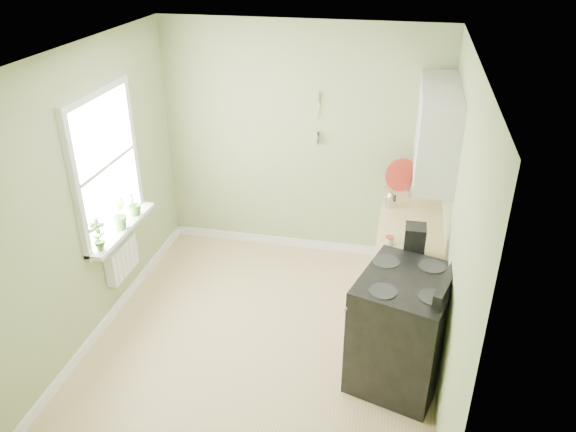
% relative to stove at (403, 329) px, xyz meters
% --- Properties ---
extents(floor, '(3.20, 3.60, 0.02)m').
position_rel_stove_xyz_m(floor, '(-1.28, 0.23, -0.53)').
color(floor, tan).
rests_on(floor, ground).
extents(ceiling, '(3.20, 3.60, 0.02)m').
position_rel_stove_xyz_m(ceiling, '(-1.28, 0.23, 2.19)').
color(ceiling, white).
rests_on(ceiling, wall_back).
extents(wall_back, '(3.20, 0.02, 2.70)m').
position_rel_stove_xyz_m(wall_back, '(-1.28, 2.04, 0.83)').
color(wall_back, '#9AA872').
rests_on(wall_back, floor).
extents(wall_left, '(0.02, 3.60, 2.70)m').
position_rel_stove_xyz_m(wall_left, '(-2.89, 0.23, 0.83)').
color(wall_left, '#9AA872').
rests_on(wall_left, floor).
extents(wall_right, '(0.02, 3.60, 2.70)m').
position_rel_stove_xyz_m(wall_right, '(0.33, 0.23, 0.83)').
color(wall_right, '#9AA872').
rests_on(wall_right, floor).
extents(base_cabinets, '(0.60, 1.60, 0.87)m').
position_rel_stove_xyz_m(base_cabinets, '(0.02, 1.23, -0.09)').
color(base_cabinets, white).
rests_on(base_cabinets, floor).
extents(countertop, '(0.64, 1.60, 0.04)m').
position_rel_stove_xyz_m(countertop, '(0.01, 1.23, 0.37)').
color(countertop, '#D9C084').
rests_on(countertop, base_cabinets).
extents(upper_cabinets, '(0.35, 1.40, 0.80)m').
position_rel_stove_xyz_m(upper_cabinets, '(0.15, 1.33, 1.33)').
color(upper_cabinets, white).
rests_on(upper_cabinets, wall_right).
extents(window, '(0.06, 1.14, 1.44)m').
position_rel_stove_xyz_m(window, '(-2.86, 0.53, 1.03)').
color(window, white).
rests_on(window, wall_left).
extents(window_sill, '(0.18, 1.14, 0.04)m').
position_rel_stove_xyz_m(window_sill, '(-2.79, 0.53, 0.36)').
color(window_sill, white).
rests_on(window_sill, wall_left).
extents(radiator, '(0.12, 0.50, 0.35)m').
position_rel_stove_xyz_m(radiator, '(-2.82, 0.48, 0.03)').
color(radiator, white).
rests_on(radiator, wall_left).
extents(wall_utensils, '(0.02, 0.14, 0.58)m').
position_rel_stove_xyz_m(wall_utensils, '(-1.08, 2.01, 1.04)').
color(wall_utensils, '#D9C084').
rests_on(wall_utensils, wall_back).
extents(stove, '(0.95, 1.01, 1.16)m').
position_rel_stove_xyz_m(stove, '(0.00, 0.00, 0.00)').
color(stove, black).
rests_on(stove, floor).
extents(stand_mixer, '(0.23, 0.36, 0.42)m').
position_rel_stove_xyz_m(stand_mixer, '(0.06, 1.97, 0.56)').
color(stand_mixer, '#B2B2B7').
rests_on(stand_mixer, countertop).
extents(kettle, '(0.17, 0.10, 0.17)m').
position_rel_stove_xyz_m(kettle, '(-0.22, 1.50, 0.47)').
color(kettle, silver).
rests_on(kettle, countertop).
extents(coffee_maker, '(0.18, 0.20, 0.32)m').
position_rel_stove_xyz_m(coffee_maker, '(0.03, 0.54, 0.54)').
color(coffee_maker, black).
rests_on(coffee_maker, countertop).
extents(red_tray, '(0.37, 0.20, 0.37)m').
position_rel_stove_xyz_m(red_tray, '(-0.13, 1.95, 0.57)').
color(red_tray, red).
rests_on(red_tray, countertop).
extents(jar, '(0.08, 0.08, 0.08)m').
position_rel_stove_xyz_m(jar, '(-0.18, 0.72, 0.43)').
color(jar, beige).
rests_on(jar, countertop).
extents(plant_a, '(0.20, 0.17, 0.32)m').
position_rel_stove_xyz_m(plant_a, '(-2.78, 0.08, 0.54)').
color(plant_a, '#45762A').
rests_on(plant_a, window_sill).
extents(plant_b, '(0.20, 0.22, 0.32)m').
position_rel_stove_xyz_m(plant_b, '(-2.78, 0.51, 0.54)').
color(plant_b, '#45762A').
rests_on(plant_b, window_sill).
extents(plant_c, '(0.16, 0.16, 0.27)m').
position_rel_stove_xyz_m(plant_c, '(-2.78, 0.80, 0.51)').
color(plant_c, '#45762A').
rests_on(plant_c, window_sill).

